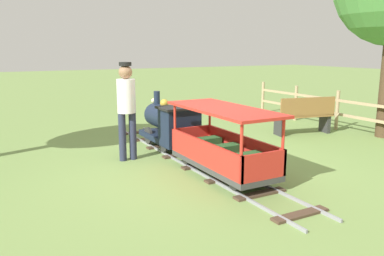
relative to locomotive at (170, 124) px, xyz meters
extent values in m
plane|color=#75934C|center=(0.00, -1.23, -0.48)|extent=(60.00, 60.00, 0.00)
cube|color=gray|center=(-0.25, -0.85, -0.46)|extent=(0.03, 5.70, 0.04)
cube|color=gray|center=(0.25, -0.85, -0.46)|extent=(0.03, 5.70, 0.04)
cube|color=#4C3828|center=(0.00, -3.35, -0.47)|extent=(0.75, 0.14, 0.03)
cube|color=#4C3828|center=(0.00, -2.64, -0.47)|extent=(0.75, 0.14, 0.03)
cube|color=#4C3828|center=(0.00, -1.92, -0.47)|extent=(0.75, 0.14, 0.03)
cube|color=#4C3828|center=(0.00, -1.21, -0.47)|extent=(0.75, 0.14, 0.03)
cube|color=#4C3828|center=(0.00, -0.50, -0.47)|extent=(0.75, 0.14, 0.03)
cube|color=#4C3828|center=(0.00, 0.21, -0.47)|extent=(0.75, 0.14, 0.03)
cube|color=#4C3828|center=(0.00, 0.93, -0.47)|extent=(0.75, 0.14, 0.03)
cube|color=#4C3828|center=(0.00, 1.64, -0.47)|extent=(0.75, 0.14, 0.03)
cube|color=#192338|center=(0.00, 0.10, -0.27)|extent=(0.63, 1.40, 0.10)
cylinder|color=#192338|center=(0.00, 0.30, 0.08)|extent=(0.44, 0.85, 0.44)
cylinder|color=#B7932D|center=(0.00, 0.72, 0.08)|extent=(0.37, 0.02, 0.37)
cylinder|color=#192338|center=(0.00, 0.59, 0.42)|extent=(0.12, 0.12, 0.24)
sphere|color=#B7932D|center=(0.00, 0.25, 0.35)|extent=(0.16, 0.16, 0.16)
cube|color=#192338|center=(0.00, -0.38, 0.05)|extent=(0.63, 0.45, 0.55)
cube|color=black|center=(0.00, -0.38, 0.35)|extent=(0.71, 0.53, 0.04)
sphere|color=#F2EAB2|center=(0.00, 0.75, 0.34)|extent=(0.10, 0.10, 0.10)
cylinder|color=#2D2D2D|center=(-0.25, 0.45, -0.28)|extent=(0.05, 0.32, 0.32)
cylinder|color=#2D2D2D|center=(0.25, 0.45, -0.28)|extent=(0.05, 0.32, 0.32)
cylinder|color=#2D2D2D|center=(-0.25, -0.25, -0.28)|extent=(0.05, 0.32, 0.32)
cylinder|color=#2D2D2D|center=(0.25, -0.25, -0.28)|extent=(0.05, 0.32, 0.32)
cube|color=#3F3F3F|center=(0.00, -1.75, -0.30)|extent=(0.71, 1.90, 0.08)
cube|color=red|center=(-0.33, -1.75, -0.09)|extent=(0.04, 1.90, 0.35)
cube|color=red|center=(0.33, -1.75, -0.09)|extent=(0.04, 1.90, 0.35)
cube|color=red|center=(0.00, -0.82, -0.09)|extent=(0.71, 0.04, 0.35)
cube|color=red|center=(0.00, -2.68, -0.09)|extent=(0.71, 0.04, 0.35)
cylinder|color=red|center=(-0.32, -0.85, 0.11)|extent=(0.04, 0.04, 0.75)
cylinder|color=red|center=(0.32, -0.85, 0.11)|extent=(0.04, 0.04, 0.75)
cylinder|color=red|center=(-0.32, -2.65, 0.11)|extent=(0.04, 0.04, 0.75)
cylinder|color=red|center=(0.32, -2.65, 0.11)|extent=(0.04, 0.04, 0.75)
cube|color=red|center=(0.00, -1.75, 0.51)|extent=(0.81, 2.00, 0.04)
cube|color=#2D6B33|center=(0.00, -2.29, -0.14)|extent=(0.55, 0.20, 0.24)
cube|color=#2D6B33|center=(0.00, -1.75, -0.14)|extent=(0.55, 0.20, 0.24)
cube|color=#2D6B33|center=(0.00, -1.22, -0.14)|extent=(0.55, 0.20, 0.24)
cylinder|color=#262626|center=(-0.25, -1.09, -0.32)|extent=(0.04, 0.24, 0.24)
cylinder|color=#262626|center=(0.25, -1.09, -0.32)|extent=(0.04, 0.24, 0.24)
cylinder|color=#262626|center=(-0.25, -2.42, -0.32)|extent=(0.04, 0.24, 0.24)
cylinder|color=#262626|center=(0.25, -2.42, -0.32)|extent=(0.04, 0.24, 0.24)
cylinder|color=#282D47|center=(-1.01, -0.29, -0.08)|extent=(0.12, 0.12, 0.80)
cylinder|color=#282D47|center=(-0.83, -0.29, -0.08)|extent=(0.12, 0.12, 0.80)
cylinder|color=white|center=(-0.92, -0.29, 0.59)|extent=(0.30, 0.30, 0.55)
sphere|color=#936B4C|center=(-0.92, -0.29, 0.98)|extent=(0.22, 0.22, 0.22)
cylinder|color=black|center=(-0.92, -0.29, 1.11)|extent=(0.20, 0.20, 0.06)
cube|color=olive|center=(3.11, -0.17, -0.06)|extent=(1.35, 0.66, 0.06)
cube|color=olive|center=(3.07, -0.35, 0.14)|extent=(1.28, 0.30, 0.40)
cube|color=#333333|center=(2.55, -0.05, -0.27)|extent=(0.14, 0.33, 0.42)
cube|color=#333333|center=(3.67, -0.29, -0.27)|extent=(0.14, 0.33, 0.42)
cylinder|color=tan|center=(4.15, -0.18, -0.03)|extent=(0.08, 0.08, 0.90)
cylinder|color=tan|center=(4.15, 1.16, -0.03)|extent=(0.08, 0.08, 0.90)
cylinder|color=tan|center=(4.15, 2.50, -0.03)|extent=(0.08, 0.08, 0.90)
cube|color=tan|center=(4.15, -0.85, 0.19)|extent=(0.04, 6.70, 0.06)
cube|color=tan|center=(4.15, -0.85, -0.12)|extent=(0.04, 6.70, 0.06)
camera|label=1|loc=(-3.01, -6.33, 1.34)|focal=36.45mm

